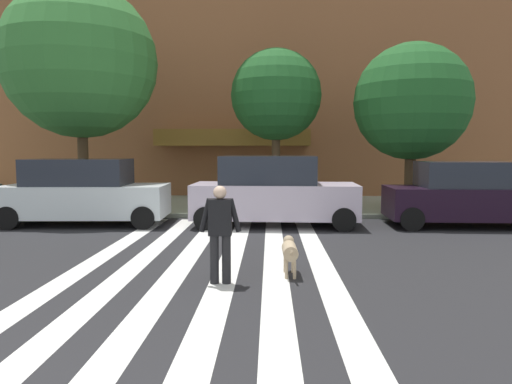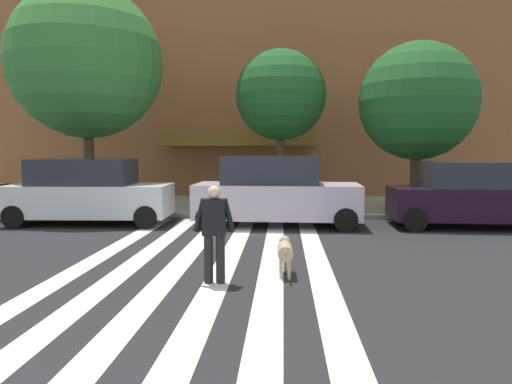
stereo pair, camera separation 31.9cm
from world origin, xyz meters
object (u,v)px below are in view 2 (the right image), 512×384
(pedestrian_bystander, at_px, (434,184))
(parked_car_third_in_line, at_px, (275,192))
(street_tree_nearest, at_px, (86,63))
(street_tree_middle, at_px, (281,95))
(pedestrian_dog_walker, at_px, (214,228))
(dog_on_leash, at_px, (285,251))
(parked_car_behind_first, at_px, (88,192))
(street_tree_further, at_px, (418,102))
(parked_car_fourth_in_line, at_px, (474,196))

(pedestrian_bystander, bearing_deg, parked_car_third_in_line, -154.86)
(street_tree_nearest, height_order, pedestrian_bystander, street_tree_nearest)
(street_tree_middle, height_order, pedestrian_dog_walker, street_tree_middle)
(street_tree_nearest, bearing_deg, dog_on_leash, -48.68)
(parked_car_behind_first, bearing_deg, pedestrian_dog_walker, -51.78)
(street_tree_nearest, xyz_separation_m, pedestrian_dog_walker, (5.64, -8.33, -4.28))
(street_tree_middle, relative_size, pedestrian_dog_walker, 3.45)
(parked_car_third_in_line, bearing_deg, dog_on_leash, -87.17)
(parked_car_behind_first, relative_size, parked_car_third_in_line, 0.99)
(street_tree_further, height_order, dog_on_leash, street_tree_further)
(street_tree_further, bearing_deg, pedestrian_bystander, -3.55)
(parked_car_fourth_in_line, xyz_separation_m, pedestrian_bystander, (-0.33, 2.50, 0.17))
(pedestrian_bystander, bearing_deg, pedestrian_dog_walker, -126.38)
(street_tree_further, bearing_deg, parked_car_third_in_line, -151.76)
(parked_car_behind_first, xyz_separation_m, dog_on_leash, (5.87, -5.38, -0.52))
(street_tree_nearest, xyz_separation_m, pedestrian_bystander, (11.87, 0.13, -4.13))
(pedestrian_dog_walker, xyz_separation_m, dog_on_leash, (1.18, 0.57, -0.48))
(parked_car_behind_first, relative_size, parked_car_fourth_in_line, 1.01)
(parked_car_third_in_line, height_order, street_tree_middle, street_tree_middle)
(parked_car_fourth_in_line, relative_size, street_tree_further, 0.84)
(street_tree_middle, distance_m, street_tree_further, 4.67)
(parked_car_third_in_line, bearing_deg, pedestrian_dog_walker, -98.67)
(parked_car_fourth_in_line, height_order, street_tree_middle, street_tree_middle)
(street_tree_nearest, height_order, pedestrian_dog_walker, street_tree_nearest)
(street_tree_middle, bearing_deg, pedestrian_dog_walker, -96.38)
(street_tree_nearest, xyz_separation_m, street_tree_middle, (6.68, 0.93, -1.04))
(parked_car_fourth_in_line, bearing_deg, street_tree_middle, 149.21)
(parked_car_fourth_in_line, bearing_deg, pedestrian_dog_walker, -137.77)
(parked_car_behind_first, height_order, pedestrian_dog_walker, parked_car_behind_first)
(pedestrian_bystander, bearing_deg, street_tree_nearest, -179.38)
(parked_car_third_in_line, distance_m, street_tree_middle, 4.58)
(parked_car_third_in_line, bearing_deg, street_tree_middle, 87.82)
(parked_car_behind_first, bearing_deg, street_tree_nearest, 111.84)
(parked_car_behind_first, xyz_separation_m, street_tree_middle, (5.73, 3.30, 3.20))
(street_tree_nearest, bearing_deg, parked_car_behind_first, -68.16)
(dog_on_leash, bearing_deg, street_tree_middle, 90.93)
(street_tree_middle, relative_size, street_tree_further, 1.00)
(parked_car_fourth_in_line, xyz_separation_m, street_tree_nearest, (-12.21, 2.37, 4.30))
(parked_car_fourth_in_line, height_order, street_tree_nearest, street_tree_nearest)
(parked_car_fourth_in_line, relative_size, street_tree_nearest, 0.62)
(dog_on_leash, bearing_deg, pedestrian_dog_walker, -153.96)
(street_tree_middle, bearing_deg, street_tree_nearest, -172.10)
(parked_car_fourth_in_line, distance_m, pedestrian_dog_walker, 8.87)
(parked_car_fourth_in_line, distance_m, dog_on_leash, 7.63)
(street_tree_further, xyz_separation_m, pedestrian_bystander, (0.60, -0.04, -2.76))
(street_tree_middle, relative_size, dog_on_leash, 5.57)
(dog_on_leash, bearing_deg, pedestrian_bystander, 57.33)
(street_tree_further, relative_size, pedestrian_dog_walker, 3.45)
(parked_car_behind_first, height_order, street_tree_middle, street_tree_middle)
(parked_car_behind_first, bearing_deg, street_tree_middle, 29.96)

